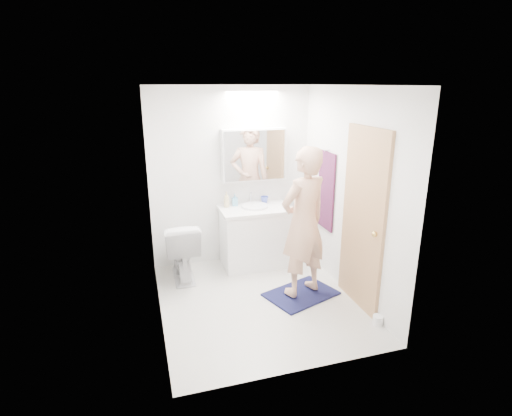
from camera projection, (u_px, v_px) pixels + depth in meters
name	position (u px, v px, depth m)	size (l,w,h in m)	color
floor	(258.00, 301.00, 4.68)	(2.50, 2.50, 0.00)	silver
ceiling	(258.00, 85.00, 3.97)	(2.50, 2.50, 0.00)	white
wall_back	(231.00, 177.00, 5.47)	(2.50, 2.50, 0.00)	white
wall_front	(305.00, 244.00, 3.18)	(2.50, 2.50, 0.00)	white
wall_left	(153.00, 211.00, 4.02)	(2.50, 2.50, 0.00)	white
wall_right	(350.00, 194.00, 4.63)	(2.50, 2.50, 0.00)	white
vanity_cabinet	(255.00, 238.00, 5.52)	(0.90, 0.55, 0.78)	white
countertop	(255.00, 209.00, 5.40)	(0.95, 0.58, 0.04)	white
sink_basin	(255.00, 206.00, 5.41)	(0.36, 0.36, 0.03)	white
faucet	(251.00, 198.00, 5.57)	(0.02, 0.02, 0.16)	#B8B8BC
medicine_cabinet	(254.00, 155.00, 5.39)	(0.88, 0.14, 0.70)	white
mirror_panel	(256.00, 156.00, 5.32)	(0.84, 0.01, 0.66)	silver
toilet	(181.00, 250.00, 5.13)	(0.43, 0.76, 0.78)	white
bath_rug	(301.00, 294.00, 4.80)	(0.80, 0.55, 0.02)	#151942
person	(304.00, 223.00, 4.54)	(0.63, 0.41, 1.73)	tan
door	(363.00, 220.00, 4.36)	(0.04, 0.80, 2.00)	#A27851
door_knob	(375.00, 234.00, 4.09)	(0.06, 0.06, 0.06)	gold
towel	(326.00, 191.00, 5.15)	(0.02, 0.42, 1.00)	#141A3F
towel_hook	(327.00, 150.00, 5.00)	(0.02, 0.02, 0.07)	silver
soap_bottle_a	(227.00, 199.00, 5.40)	(0.08, 0.08, 0.21)	#D4C189
soap_bottle_b	(235.00, 200.00, 5.47)	(0.07, 0.08, 0.16)	#62ADD4
toothbrush_cup	(265.00, 200.00, 5.57)	(0.11, 0.11, 0.10)	#3A4CAF
toilet_paper_roll	(378.00, 320.00, 4.21)	(0.11, 0.11, 0.10)	white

